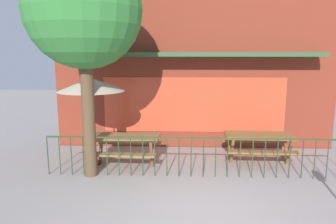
{
  "coord_description": "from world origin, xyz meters",
  "views": [
    {
      "loc": [
        -0.39,
        -5.15,
        2.9
      ],
      "look_at": [
        -0.71,
        2.42,
        1.5
      ],
      "focal_mm": 33.64,
      "sensor_mm": 36.0,
      "label": 1
    }
  ],
  "objects_px": {
    "patio_umbrella": "(91,85)",
    "street_tree": "(84,11)",
    "picnic_table_right": "(259,140)",
    "picnic_table_left": "(125,142)"
  },
  "relations": [
    {
      "from": "picnic_table_right",
      "to": "patio_umbrella",
      "type": "distance_m",
      "value": 4.67
    },
    {
      "from": "picnic_table_left",
      "to": "street_tree",
      "type": "bearing_deg",
      "value": -130.42
    },
    {
      "from": "patio_umbrella",
      "to": "street_tree",
      "type": "xyz_separation_m",
      "value": [
        0.14,
        -0.8,
        1.72
      ]
    },
    {
      "from": "picnic_table_right",
      "to": "patio_umbrella",
      "type": "height_order",
      "value": "patio_umbrella"
    },
    {
      "from": "patio_umbrella",
      "to": "street_tree",
      "type": "relative_size",
      "value": 0.44
    },
    {
      "from": "picnic_table_right",
      "to": "patio_umbrella",
      "type": "bearing_deg",
      "value": -175.34
    },
    {
      "from": "picnic_table_left",
      "to": "patio_umbrella",
      "type": "relative_size",
      "value": 0.8
    },
    {
      "from": "patio_umbrella",
      "to": "picnic_table_left",
      "type": "bearing_deg",
      "value": 1.27
    },
    {
      "from": "picnic_table_right",
      "to": "street_tree",
      "type": "distance_m",
      "value": 5.47
    },
    {
      "from": "picnic_table_right",
      "to": "patio_umbrella",
      "type": "relative_size",
      "value": 0.8
    }
  ]
}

